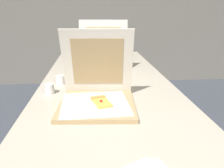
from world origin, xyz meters
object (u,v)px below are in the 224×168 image
object	(u,v)px
cup_white_mid	(60,80)
cup_white_near_center	(49,89)
pizza_box_front	(97,95)
table	(107,91)
pizza_box_middle	(102,68)

from	to	relation	value
cup_white_mid	cup_white_near_center	size ratio (longest dim) A/B	1.00
pizza_box_front	cup_white_mid	bearing A→B (deg)	126.38
table	pizza_box_middle	distance (m)	0.25
table	cup_white_near_center	xyz separation A→B (m)	(-0.35, -0.15, 0.07)
table	cup_white_mid	distance (m)	0.31
pizza_box_front	cup_white_mid	size ratio (longest dim) A/B	6.88
table	pizza_box_middle	bearing A→B (deg)	94.69
cup_white_mid	cup_white_near_center	bearing A→B (deg)	-103.23
table	cup_white_mid	world-z (taller)	cup_white_mid
table	cup_white_mid	bearing A→B (deg)	174.56
pizza_box_middle	table	bearing A→B (deg)	-78.43
pizza_box_middle	cup_white_near_center	world-z (taller)	pizza_box_middle
pizza_box_middle	cup_white_near_center	xyz separation A→B (m)	(-0.33, -0.37, -0.03)
cup_white_near_center	cup_white_mid	bearing A→B (deg)	76.77
pizza_box_front	cup_white_mid	distance (m)	0.44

